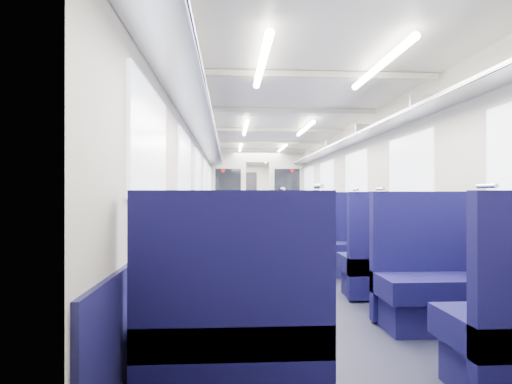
{
  "coord_description": "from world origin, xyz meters",
  "views": [
    {
      "loc": [
        -0.85,
        -10.51,
        1.08
      ],
      "look_at": [
        -0.13,
        1.21,
        1.11
      ],
      "focal_mm": 30.87,
      "sensor_mm": 36.0,
      "label": 1
    }
  ],
  "objects_px": {
    "seat_2": "(232,286)",
    "seat_14": "(230,225)",
    "seat_3": "(438,284)",
    "seat_18": "(230,218)",
    "seat_8": "(230,240)",
    "bulkhead": "(258,188)",
    "seat_15": "(300,224)",
    "seat_16": "(230,221)",
    "seat_17": "(293,221)",
    "seat_0": "(233,333)",
    "seat_9": "(335,239)",
    "seat_13": "(310,228)",
    "seat_19": "(287,219)",
    "seat_11": "(322,234)",
    "seat_10": "(230,233)",
    "seat_5": "(393,264)",
    "seat_12": "(230,229)",
    "seat_6": "(231,250)",
    "end_door": "(248,195)",
    "seat_7": "(355,248)",
    "seat_4": "(231,263)"
  },
  "relations": [
    {
      "from": "seat_15",
      "to": "seat_17",
      "type": "xyz_separation_m",
      "value": [
        0.0,
        1.14,
        0.0
      ]
    },
    {
      "from": "seat_15",
      "to": "seat_16",
      "type": "xyz_separation_m",
      "value": [
        -1.66,
        1.12,
        0.0
      ]
    },
    {
      "from": "end_door",
      "to": "seat_7",
      "type": "bearing_deg",
      "value": -86.53
    },
    {
      "from": "seat_8",
      "to": "seat_15",
      "type": "distance_m",
      "value": 3.84
    },
    {
      "from": "bulkhead",
      "to": "seat_10",
      "type": "relative_size",
      "value": 2.49
    },
    {
      "from": "seat_5",
      "to": "seat_13",
      "type": "xyz_separation_m",
      "value": [
        0.0,
        4.65,
        0.0
      ]
    },
    {
      "from": "seat_5",
      "to": "seat_14",
      "type": "relative_size",
      "value": 1.0
    },
    {
      "from": "seat_9",
      "to": "seat_11",
      "type": "distance_m",
      "value": 1.0
    },
    {
      "from": "seat_0",
      "to": "seat_3",
      "type": "relative_size",
      "value": 1.0
    },
    {
      "from": "seat_5",
      "to": "seat_6",
      "type": "height_order",
      "value": "same"
    },
    {
      "from": "seat_2",
      "to": "seat_14",
      "type": "bearing_deg",
      "value": 90.0
    },
    {
      "from": "bulkhead",
      "to": "seat_6",
      "type": "bearing_deg",
      "value": -96.42
    },
    {
      "from": "seat_17",
      "to": "seat_16",
      "type": "bearing_deg",
      "value": -179.45
    },
    {
      "from": "end_door",
      "to": "seat_19",
      "type": "xyz_separation_m",
      "value": [
        0.83,
        -6.89,
        -0.65
      ]
    },
    {
      "from": "seat_0",
      "to": "seat_7",
      "type": "distance_m",
      "value": 3.83
    },
    {
      "from": "seat_19",
      "to": "seat_15",
      "type": "bearing_deg",
      "value": -90.0
    },
    {
      "from": "seat_0",
      "to": "seat_17",
      "type": "distance_m",
      "value": 9.31
    },
    {
      "from": "bulkhead",
      "to": "seat_12",
      "type": "distance_m",
      "value": 4.15
    },
    {
      "from": "seat_5",
      "to": "seat_15",
      "type": "height_order",
      "value": "same"
    },
    {
      "from": "seat_6",
      "to": "end_door",
      "type": "bearing_deg",
      "value": 86.56
    },
    {
      "from": "seat_5",
      "to": "seat_10",
      "type": "distance_m",
      "value": 3.96
    },
    {
      "from": "seat_8",
      "to": "seat_14",
      "type": "bearing_deg",
      "value": 90.0
    },
    {
      "from": "seat_14",
      "to": "seat_18",
      "type": "distance_m",
      "value": 2.54
    },
    {
      "from": "bulkhead",
      "to": "seat_16",
      "type": "height_order",
      "value": "bulkhead"
    },
    {
      "from": "seat_19",
      "to": "seat_5",
      "type": "bearing_deg",
      "value": -90.0
    },
    {
      "from": "seat_14",
      "to": "seat_18",
      "type": "bearing_deg",
      "value": 90.0
    },
    {
      "from": "seat_6",
      "to": "seat_9",
      "type": "relative_size",
      "value": 1.0
    },
    {
      "from": "seat_9",
      "to": "seat_0",
      "type": "bearing_deg",
      "value": -110.01
    },
    {
      "from": "seat_5",
      "to": "seat_12",
      "type": "height_order",
      "value": "same"
    },
    {
      "from": "bulkhead",
      "to": "seat_3",
      "type": "relative_size",
      "value": 2.49
    },
    {
      "from": "seat_2",
      "to": "seat_13",
      "type": "height_order",
      "value": "same"
    },
    {
      "from": "seat_7",
      "to": "seat_4",
      "type": "bearing_deg",
      "value": -145.29
    },
    {
      "from": "seat_16",
      "to": "bulkhead",
      "type": "bearing_deg",
      "value": 62.37
    },
    {
      "from": "seat_2",
      "to": "seat_18",
      "type": "height_order",
      "value": "same"
    },
    {
      "from": "seat_6",
      "to": "seat_16",
      "type": "relative_size",
      "value": 1.0
    },
    {
      "from": "seat_7",
      "to": "seat_12",
      "type": "xyz_separation_m",
      "value": [
        -1.66,
        3.3,
        0.0
      ]
    },
    {
      "from": "seat_0",
      "to": "seat_17",
      "type": "height_order",
      "value": "same"
    },
    {
      "from": "seat_12",
      "to": "seat_5",
      "type": "bearing_deg",
      "value": -70.32
    },
    {
      "from": "seat_18",
      "to": "seat_8",
      "type": "bearing_deg",
      "value": -90.0
    },
    {
      "from": "seat_9",
      "to": "seat_13",
      "type": "bearing_deg",
      "value": 90.0
    },
    {
      "from": "seat_10",
      "to": "seat_14",
      "type": "relative_size",
      "value": 1.0
    },
    {
      "from": "seat_4",
      "to": "seat_3",
      "type": "bearing_deg",
      "value": -35.45
    },
    {
      "from": "end_door",
      "to": "seat_12",
      "type": "relative_size",
      "value": 1.78
    },
    {
      "from": "seat_16",
      "to": "seat_18",
      "type": "xyz_separation_m",
      "value": [
        0.0,
        1.25,
        0.0
      ]
    },
    {
      "from": "seat_6",
      "to": "seat_15",
      "type": "bearing_deg",
      "value": 70.42
    },
    {
      "from": "seat_12",
      "to": "seat_17",
      "type": "relative_size",
      "value": 1.0
    },
    {
      "from": "seat_9",
      "to": "seat_19",
      "type": "height_order",
      "value": "same"
    },
    {
      "from": "seat_3",
      "to": "seat_18",
      "type": "xyz_separation_m",
      "value": [
        -1.66,
        9.27,
        0.0
      ]
    },
    {
      "from": "seat_8",
      "to": "bulkhead",
      "type": "bearing_deg",
      "value": 82.34
    },
    {
      "from": "seat_6",
      "to": "seat_12",
      "type": "xyz_separation_m",
      "value": [
        0.0,
        3.41,
        0.0
      ]
    }
  ]
}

